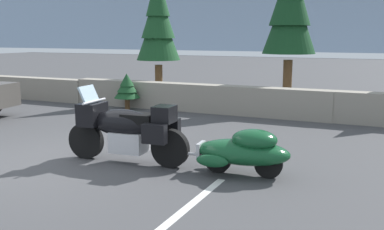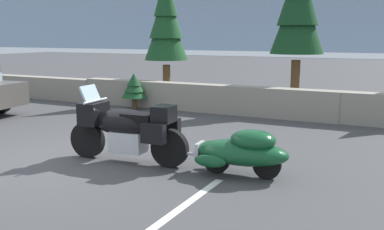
# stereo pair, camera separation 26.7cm
# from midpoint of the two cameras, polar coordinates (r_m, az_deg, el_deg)

# --- Properties ---
(ground_plane) EXTENTS (80.00, 80.00, 0.00)m
(ground_plane) POSITION_cam_midpoint_polar(r_m,az_deg,el_deg) (8.27, -18.09, -5.75)
(ground_plane) COLOR #424244
(stone_guard_wall) EXTENTS (24.00, 0.56, 0.81)m
(stone_guard_wall) POSITION_cam_midpoint_polar(r_m,az_deg,el_deg) (12.94, 0.37, 2.18)
(stone_guard_wall) COLOR gray
(stone_guard_wall) RESTS_ON ground
(distant_ridgeline) EXTENTS (240.00, 80.00, 16.00)m
(distant_ridgeline) POSITION_cam_midpoint_polar(r_m,az_deg,el_deg) (102.00, 22.06, 12.72)
(distant_ridgeline) COLOR #7F93AD
(distant_ridgeline) RESTS_ON ground
(touring_motorcycle) EXTENTS (2.31, 0.85, 1.33)m
(touring_motorcycle) POSITION_cam_midpoint_polar(r_m,az_deg,el_deg) (7.78, -9.50, -1.67)
(touring_motorcycle) COLOR black
(touring_motorcycle) RESTS_ON ground
(car_shaped_trailer) EXTENTS (2.22, 0.84, 0.76)m
(car_shaped_trailer) POSITION_cam_midpoint_polar(r_m,az_deg,el_deg) (7.05, 5.60, -4.56)
(car_shaped_trailer) COLOR black
(car_shaped_trailer) RESTS_ON ground
(pine_tree_tall) EXTENTS (1.61, 1.61, 5.09)m
(pine_tree_tall) POSITION_cam_midpoint_polar(r_m,az_deg,el_deg) (13.97, 12.02, 14.01)
(pine_tree_tall) COLOR brown
(pine_tree_tall) RESTS_ON ground
(pine_tree_far_right) EXTENTS (1.45, 1.45, 4.30)m
(pine_tree_far_right) POSITION_cam_midpoint_polar(r_m,az_deg,el_deg) (14.87, -4.93, 12.05)
(pine_tree_far_right) COLOR brown
(pine_tree_far_right) RESTS_ON ground
(pine_sapling_near) EXTENTS (0.79, 0.79, 1.09)m
(pine_sapling_near) POSITION_cam_midpoint_polar(r_m,az_deg,el_deg) (13.46, -8.96, 3.59)
(pine_sapling_near) COLOR brown
(pine_sapling_near) RESTS_ON ground
(parking_stripe_marker) EXTENTS (0.12, 3.60, 0.01)m
(parking_stripe_marker) POSITION_cam_midpoint_polar(r_m,az_deg,el_deg) (5.41, -4.61, -13.79)
(parking_stripe_marker) COLOR silver
(parking_stripe_marker) RESTS_ON ground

